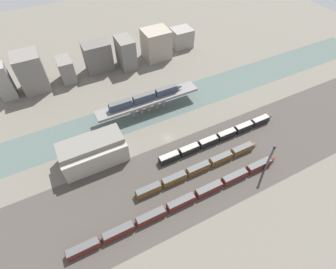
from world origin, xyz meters
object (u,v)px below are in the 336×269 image
Objects in this scene: train_on_bridge at (146,97)px; signal_tower at (269,159)px; warehouse_building at (93,151)px; train_yard_mid at (201,167)px; train_yard_far at (219,137)px; train_yard_near at (185,201)px.

train_on_bridge is 67.84m from signal_tower.
warehouse_building is 78.12m from signal_tower.
signal_tower reaches higher than train_yard_mid.
train_yard_far reaches higher than train_yard_mid.
train_yard_near is 46.77m from warehouse_building.
warehouse_building is (-58.50, 16.39, 4.10)m from train_yard_far.
train_on_bridge is 2.57× the size of signal_tower.
train_yard_far is (32.26, 22.10, 0.14)m from train_yard_near.
train_yard_far is at bearing 34.41° from train_yard_near.
train_yard_far is at bearing -57.30° from train_on_bridge.
train_yard_far is at bearing 108.75° from signal_tower.
train_yard_near is 5.84× the size of signal_tower.
train_yard_far is at bearing -15.65° from warehouse_building.
warehouse_building is at bearing 124.29° from train_yard_near.
signal_tower is at bearing -2.97° from train_yard_near.
train_yard_near is 1.45× the size of train_yard_far.
warehouse_building reaches higher than train_yard_near.
train_on_bridge reaches higher than train_yard_near.
train_on_bridge is 40.63m from warehouse_building.
train_yard_mid is (5.40, -47.13, -7.83)m from train_on_bridge.
train_yard_far is 60.89m from warehouse_building.
train_yard_far is 2.31× the size of warehouse_building.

